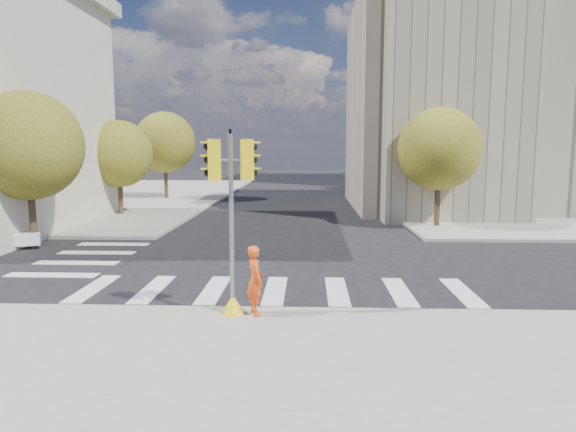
% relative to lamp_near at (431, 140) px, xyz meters
% --- Properties ---
extents(ground, '(160.00, 160.00, 0.00)m').
position_rel_lamp_near_xyz_m(ground, '(-8.00, -14.00, -4.58)').
color(ground, black).
rests_on(ground, ground).
extents(sidewalk_far_right, '(28.00, 40.00, 0.15)m').
position_rel_lamp_near_xyz_m(sidewalk_far_right, '(12.00, 12.00, -4.50)').
color(sidewalk_far_right, gray).
rests_on(sidewalk_far_right, ground).
extents(sidewalk_far_left, '(28.00, 40.00, 0.15)m').
position_rel_lamp_near_xyz_m(sidewalk_far_left, '(-28.00, 12.00, -4.50)').
color(sidewalk_far_left, gray).
rests_on(sidewalk_far_left, ground).
extents(civic_building, '(26.00, 16.00, 19.39)m').
position_rel_lamp_near_xyz_m(civic_building, '(7.59, 5.12, 2.68)').
color(civic_building, gray).
rests_on(civic_building, ground).
extents(office_tower, '(20.00, 18.00, 30.00)m').
position_rel_lamp_near_xyz_m(office_tower, '(14.00, 28.00, 10.42)').
color(office_tower, '#9EA0A3').
rests_on(office_tower, ground).
extents(tree_lw_near, '(4.40, 4.40, 6.41)m').
position_rel_lamp_near_xyz_m(tree_lw_near, '(-18.50, -10.00, -0.38)').
color(tree_lw_near, '#382616').
rests_on(tree_lw_near, ground).
extents(tree_lw_mid, '(4.00, 4.00, 5.77)m').
position_rel_lamp_near_xyz_m(tree_lw_mid, '(-18.50, 0.00, -0.82)').
color(tree_lw_mid, '#382616').
rests_on(tree_lw_mid, ground).
extents(tree_lw_far, '(4.80, 4.80, 6.95)m').
position_rel_lamp_near_xyz_m(tree_lw_far, '(-18.50, 10.00, -0.04)').
color(tree_lw_far, '#382616').
rests_on(tree_lw_far, ground).
extents(tree_re_near, '(4.20, 4.20, 6.16)m').
position_rel_lamp_near_xyz_m(tree_re_near, '(-0.50, -4.00, -0.53)').
color(tree_re_near, '#382616').
rests_on(tree_re_near, ground).
extents(tree_re_mid, '(4.60, 4.60, 6.66)m').
position_rel_lamp_near_xyz_m(tree_re_mid, '(-0.50, 8.00, -0.23)').
color(tree_re_mid, '#382616').
rests_on(tree_re_mid, ground).
extents(tree_re_far, '(4.00, 4.00, 5.88)m').
position_rel_lamp_near_xyz_m(tree_re_far, '(-0.50, 20.00, -0.71)').
color(tree_re_far, '#382616').
rests_on(tree_re_far, ground).
extents(lamp_near, '(0.35, 0.18, 8.11)m').
position_rel_lamp_near_xyz_m(lamp_near, '(0.00, 0.00, 0.00)').
color(lamp_near, black).
rests_on(lamp_near, sidewalk_far_right).
extents(lamp_far, '(0.35, 0.18, 8.11)m').
position_rel_lamp_near_xyz_m(lamp_far, '(0.00, 14.00, 0.00)').
color(lamp_far, black).
rests_on(lamp_far, sidewalk_far_right).
extents(traffic_signal, '(1.08, 0.56, 4.41)m').
position_rel_lamp_near_xyz_m(traffic_signal, '(-8.95, -18.60, -2.56)').
color(traffic_signal, yellow).
rests_on(traffic_signal, sidewalk_near).
extents(photographer, '(0.62, 0.72, 1.69)m').
position_rel_lamp_near_xyz_m(photographer, '(-8.41, -18.60, -3.59)').
color(photographer, '#E84C15').
rests_on(photographer, sidewalk_near).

